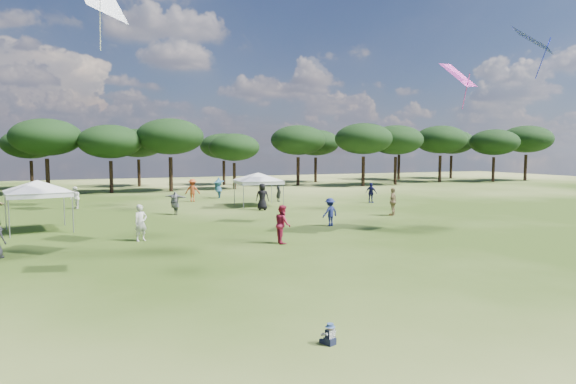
# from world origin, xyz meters

# --- Properties ---
(tree_line) EXTENTS (108.78, 17.63, 7.77)m
(tree_line) POSITION_xyz_m (2.39, 47.41, 5.42)
(tree_line) COLOR black
(tree_line) RESTS_ON ground
(tent_left) EXTENTS (6.08, 6.08, 3.02)m
(tent_left) POSITION_xyz_m (-7.12, 21.54, 2.59)
(tent_left) COLOR gray
(tent_left) RESTS_ON ground
(tent_right) EXTENTS (6.57, 6.57, 2.87)m
(tent_right) POSITION_xyz_m (7.38, 28.17, 2.45)
(tent_right) COLOR gray
(tent_right) RESTS_ON ground
(toddler) EXTENTS (0.36, 0.39, 0.48)m
(toddler) POSITION_xyz_m (0.21, 2.40, 0.21)
(toddler) COLOR black
(toddler) RESTS_ON ground
(festival_crowd) EXTENTS (30.02, 23.27, 1.92)m
(festival_crowd) POSITION_xyz_m (0.88, 25.44, 0.89)
(festival_crowd) COLOR beige
(festival_crowd) RESTS_ON ground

